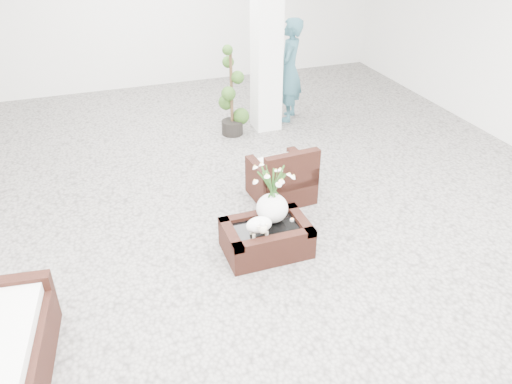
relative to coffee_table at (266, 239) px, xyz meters
name	(u,v)px	position (x,y,z in m)	size (l,w,h in m)	color
ground	(253,234)	(-0.03, 0.33, -0.16)	(11.00, 11.00, 0.00)	gray
column	(267,17)	(1.17, 3.13, 1.59)	(0.40, 0.40, 3.50)	white
coffee_table	(266,239)	(0.00, 0.00, 0.00)	(0.90, 0.60, 0.31)	#34160F
sheep_figurine	(259,226)	(-0.12, -0.10, 0.26)	(0.28, 0.23, 0.21)	white
planter_narcissus	(272,188)	(0.10, 0.10, 0.56)	(0.44, 0.44, 0.80)	white
tealight	(292,220)	(0.30, 0.02, 0.17)	(0.04, 0.04, 0.03)	white
armchair	(281,171)	(0.57, 0.99, 0.22)	(0.70, 0.67, 0.75)	#34160F
topiary	(231,92)	(0.56, 3.05, 0.55)	(0.38, 0.38, 1.41)	#254315
shopper	(289,71)	(1.65, 3.33, 0.68)	(0.61, 0.40, 1.67)	#305E6B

